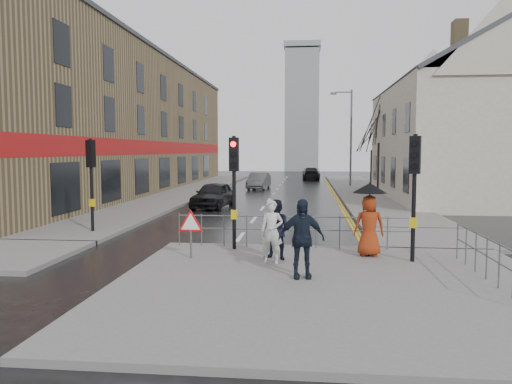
% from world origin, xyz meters
% --- Properties ---
extents(ground, '(120.00, 120.00, 0.00)m').
position_xyz_m(ground, '(0.00, 0.00, 0.00)').
color(ground, black).
rests_on(ground, ground).
extents(near_pavement, '(10.00, 9.00, 0.14)m').
position_xyz_m(near_pavement, '(3.00, -3.50, 0.07)').
color(near_pavement, '#605E5B').
rests_on(near_pavement, ground).
extents(left_pavement, '(4.00, 44.00, 0.14)m').
position_xyz_m(left_pavement, '(-6.50, 23.00, 0.07)').
color(left_pavement, '#605E5B').
rests_on(left_pavement, ground).
extents(right_pavement, '(4.00, 40.00, 0.14)m').
position_xyz_m(right_pavement, '(6.50, 25.00, 0.07)').
color(right_pavement, '#605E5B').
rests_on(right_pavement, ground).
extents(pavement_bridge_right, '(4.00, 4.20, 0.14)m').
position_xyz_m(pavement_bridge_right, '(6.50, 3.00, 0.07)').
color(pavement_bridge_right, '#605E5B').
rests_on(pavement_bridge_right, ground).
extents(pavement_stub_left, '(4.00, 4.20, 0.14)m').
position_xyz_m(pavement_stub_left, '(-6.50, -1.00, 0.07)').
color(pavement_stub_left, '#605E5B').
rests_on(pavement_stub_left, ground).
extents(building_left_terrace, '(8.00, 42.00, 10.00)m').
position_xyz_m(building_left_terrace, '(-12.00, 22.00, 5.00)').
color(building_left_terrace, olive).
rests_on(building_left_terrace, ground).
extents(building_right_cream, '(9.00, 16.40, 10.10)m').
position_xyz_m(building_right_cream, '(12.00, 18.00, 4.78)').
color(building_right_cream, beige).
rests_on(building_right_cream, ground).
extents(church_tower, '(5.00, 5.00, 18.00)m').
position_xyz_m(church_tower, '(1.50, 62.00, 9.00)').
color(church_tower, gray).
rests_on(church_tower, ground).
extents(traffic_signal_near_left, '(0.28, 0.27, 3.40)m').
position_xyz_m(traffic_signal_near_left, '(0.20, 0.20, 2.46)').
color(traffic_signal_near_left, black).
rests_on(traffic_signal_near_left, near_pavement).
extents(traffic_signal_near_right, '(0.34, 0.33, 3.40)m').
position_xyz_m(traffic_signal_near_right, '(5.20, -1.00, 2.46)').
color(traffic_signal_near_right, black).
rests_on(traffic_signal_near_right, near_pavement).
extents(traffic_signal_far_left, '(0.34, 0.33, 3.40)m').
position_xyz_m(traffic_signal_far_left, '(-5.50, 3.00, 2.46)').
color(traffic_signal_far_left, black).
rests_on(traffic_signal_far_left, left_pavement).
extents(guard_railing_front, '(7.14, 0.04, 1.00)m').
position_xyz_m(guard_railing_front, '(1.95, 0.60, 0.86)').
color(guard_railing_front, '#595B5E').
rests_on(guard_railing_front, near_pavement).
extents(guard_railing_side, '(0.04, 4.54, 1.00)m').
position_xyz_m(guard_railing_side, '(6.50, -2.75, 0.84)').
color(guard_railing_side, '#595B5E').
rests_on(guard_railing_side, near_pavement).
extents(warning_sign, '(0.80, 0.07, 1.35)m').
position_xyz_m(warning_sign, '(-0.80, -1.21, 1.04)').
color(warning_sign, '#595B5E').
rests_on(warning_sign, near_pavement).
extents(street_lamp, '(1.83, 0.25, 8.00)m').
position_xyz_m(street_lamp, '(5.82, 28.00, 4.71)').
color(street_lamp, '#595B5E').
rests_on(street_lamp, right_pavement).
extents(tree_near, '(2.40, 2.40, 6.58)m').
position_xyz_m(tree_near, '(7.50, 22.00, 5.14)').
color(tree_near, black).
rests_on(tree_near, right_pavement).
extents(tree_far, '(2.40, 2.40, 5.64)m').
position_xyz_m(tree_far, '(8.00, 30.00, 4.42)').
color(tree_far, black).
rests_on(tree_far, right_pavement).
extents(pedestrian_a, '(0.64, 0.46, 1.67)m').
position_xyz_m(pedestrian_a, '(1.46, -1.54, 0.97)').
color(pedestrian_a, beige).
rests_on(pedestrian_a, near_pavement).
extents(pedestrian_b, '(0.97, 0.88, 1.64)m').
position_xyz_m(pedestrian_b, '(1.58, -1.14, 0.96)').
color(pedestrian_b, black).
rests_on(pedestrian_b, near_pavement).
extents(pedestrian_with_umbrella, '(0.96, 0.96, 2.07)m').
position_xyz_m(pedestrian_with_umbrella, '(4.12, -0.41, 1.26)').
color(pedestrian_with_umbrella, maroon).
rests_on(pedestrian_with_umbrella, near_pavement).
extents(pedestrian_d, '(1.14, 0.61, 1.85)m').
position_xyz_m(pedestrian_d, '(2.25, -3.02, 1.07)').
color(pedestrian_d, black).
rests_on(pedestrian_d, near_pavement).
extents(car_parked, '(2.18, 4.29, 1.40)m').
position_xyz_m(car_parked, '(-2.66, 12.00, 0.70)').
color(car_parked, black).
rests_on(car_parked, ground).
extents(car_mid, '(1.70, 4.11, 1.32)m').
position_xyz_m(car_mid, '(-1.50, 25.37, 0.66)').
color(car_mid, '#45484A').
rests_on(car_mid, ground).
extents(car_far, '(1.89, 4.50, 1.30)m').
position_xyz_m(car_far, '(2.79, 38.70, 0.65)').
color(car_far, black).
rests_on(car_far, ground).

